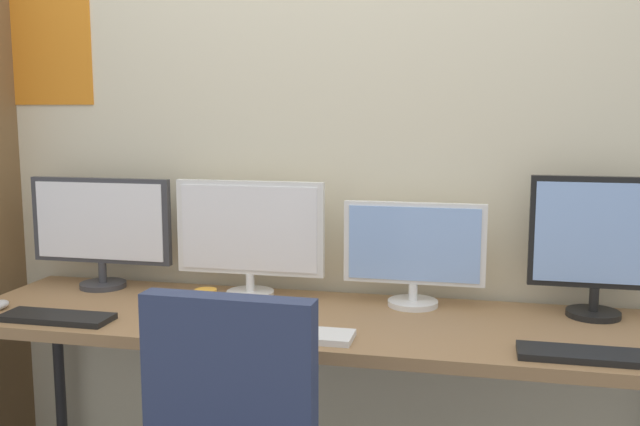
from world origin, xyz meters
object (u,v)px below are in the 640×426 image
Objects in this scene: monitor_center_left at (250,234)px; coffee_mug at (207,302)px; desk at (317,330)px; monitor_far_left at (101,227)px; mouse_right_side at (245,319)px; monitor_center_right at (414,251)px; keyboard_left at (57,317)px; keyboard_center at (300,335)px; monitor_far_right at (597,242)px; keyboard_right at (587,355)px.

monitor_center_left is 0.34m from coffee_mug.
monitor_center_left reaches higher than desk.
monitor_far_left is 5.47× the size of coffee_mug.
monitor_far_left is at bearing 154.13° from mouse_right_side.
monitor_center_right is 1.24m from keyboard_left.
keyboard_left is (-0.53, -0.44, -0.23)m from monitor_center_left.
monitor_far_left is 0.61m from monitor_center_left.
desk is 0.24m from keyboard_center.
keyboard_left is 0.84m from keyboard_center.
desk is 4.92× the size of monitor_center_right.
monitor_far_left is (-0.92, 0.21, 0.29)m from desk.
monitor_center_right is 0.65m from mouse_right_side.
keyboard_center is (-0.92, -0.44, -0.25)m from monitor_far_right.
monitor_center_left reaches higher than mouse_right_side.
monitor_center_right is at bearing -180.00° from monitor_far_right.
monitor_far_right is 4.98× the size of mouse_right_side.
monitor_center_left is (0.61, 0.00, -0.00)m from monitor_far_left.
desk is 7.50× the size of keyboard_center.
coffee_mug is at bearing 156.80° from mouse_right_side.
mouse_right_side is (-1.05, 0.10, 0.01)m from keyboard_right.
desk is at bearing 90.00° from keyboard_center.
monitor_far_left reaches higher than monitor_center_right.
keyboard_left is 0.64m from mouse_right_side.
monitor_center_left is 5.36× the size of coffee_mug.
desk is 0.39m from coffee_mug.
monitor_center_left reaches higher than coffee_mug.
keyboard_left is (-0.84, -0.23, 0.06)m from desk.
mouse_right_side is at bearing -148.23° from desk.
monitor_far_right is at bearing 13.02° from desk.
monitor_far_right is at bearing 25.73° from keyboard_center.
monitor_center_left reaches higher than keyboard_right.
monitor_far_right reaches higher than desk.
coffee_mug is (-1.21, 0.17, 0.04)m from keyboard_right.
monitor_far_right is 1.05m from keyboard_center.
keyboard_left and keyboard_center have the same top height.
monitor_far_left is 1.02× the size of monitor_center_left.
keyboard_left is 1.14× the size of keyboard_center.
keyboard_left is (-1.15, -0.44, -0.19)m from monitor_center_right.
keyboard_center is 0.41m from coffee_mug.
mouse_right_side is at bearing -163.10° from monitor_far_right.
mouse_right_side is 0.18m from coffee_mug.
mouse_right_side is at bearing -23.20° from coffee_mug.
keyboard_right is 4.03× the size of mouse_right_side.
monitor_far_right reaches higher than monitor_far_left.
monitor_center_left is at bearing 105.52° from mouse_right_side.
keyboard_left and keyboard_right have the same top height.
keyboard_left is at bearing -160.10° from coffee_mug.
monitor_center_right is at bearing -0.01° from monitor_center_left.
monitor_far_left is at bearing 99.97° from keyboard_left.
keyboard_left is 0.50m from coffee_mug.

